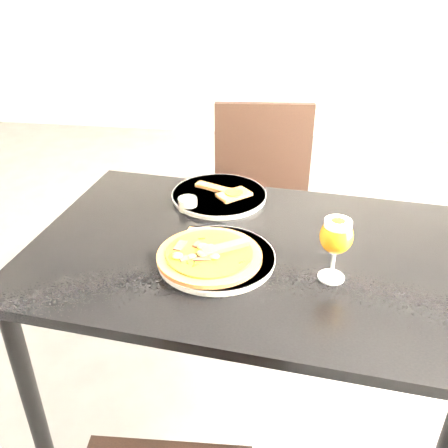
# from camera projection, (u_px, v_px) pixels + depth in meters

# --- Properties ---
(ground) EXTENTS (6.00, 6.00, 0.00)m
(ground) POSITION_uv_depth(u_px,v_px,m) (173.00, 412.00, 1.82)
(ground) COLOR #58575A
(ground) RESTS_ON ground
(dining_table) EXTENTS (1.28, 0.93, 0.75)m
(dining_table) POSITION_uv_depth(u_px,v_px,m) (245.00, 274.00, 1.44)
(dining_table) COLOR black
(dining_table) RESTS_ON ground
(chair_far) EXTENTS (0.46, 0.46, 0.92)m
(chair_far) POSITION_uv_depth(u_px,v_px,m) (262.00, 209.00, 2.10)
(chair_far) COLOR black
(chair_far) RESTS_ON ground
(plate_main) EXTENTS (0.35, 0.35, 0.02)m
(plate_main) POSITION_uv_depth(u_px,v_px,m) (216.00, 258.00, 1.33)
(plate_main) COLOR white
(plate_main) RESTS_ON dining_table
(pizza) EXTENTS (0.28, 0.28, 0.03)m
(pizza) POSITION_uv_depth(u_px,v_px,m) (210.00, 254.00, 1.32)
(pizza) COLOR #A55A27
(pizza) RESTS_ON plate_main
(plate_second) EXTENTS (0.35, 0.35, 0.02)m
(plate_second) POSITION_uv_depth(u_px,v_px,m) (219.00, 196.00, 1.65)
(plate_second) COLOR white
(plate_second) RESTS_ON dining_table
(crust_scraps) EXTENTS (0.20, 0.14, 0.01)m
(crust_scraps) POSITION_uv_depth(u_px,v_px,m) (227.00, 192.00, 1.65)
(crust_scraps) COLOR #A55A27
(crust_scraps) RESTS_ON plate_second
(loose_crust) EXTENTS (0.11, 0.04, 0.01)m
(loose_crust) POSITION_uv_depth(u_px,v_px,m) (206.00, 232.00, 1.46)
(loose_crust) COLOR #A55A27
(loose_crust) RESTS_ON dining_table
(sauce_cup) EXTENTS (0.06, 0.06, 0.04)m
(sauce_cup) POSITION_uv_depth(u_px,v_px,m) (188.00, 203.00, 1.58)
(sauce_cup) COLOR beige
(sauce_cup) RESTS_ON dining_table
(beer_glass) EXTENTS (0.08, 0.08, 0.17)m
(beer_glass) POSITION_uv_depth(u_px,v_px,m) (336.00, 236.00, 1.21)
(beer_glass) COLOR silver
(beer_glass) RESTS_ON dining_table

